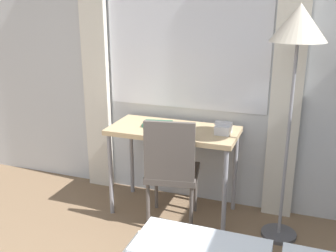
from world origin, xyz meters
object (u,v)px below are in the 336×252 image
Objects in this scene: desk at (174,137)px; desk_chair at (172,167)px; telephone at (224,128)px; standing_lamp at (298,39)px; book at (158,124)px.

desk_chair is (0.05, -0.21, -0.17)m from desk.
desk_chair is at bearing -147.53° from telephone.
desk is at bearing 174.59° from standing_lamp.
standing_lamp is 11.78× the size of telephone.
telephone is (0.35, 0.22, 0.29)m from desk_chair.
desk is 4.00× the size of book.
telephone reaches higher than book.
standing_lamp is at bearing -6.49° from book.
desk is 7.12× the size of telephone.
book is (-0.56, 0.02, -0.03)m from telephone.
desk_chair is 0.41m from book.
book is (-1.05, 0.12, -0.73)m from standing_lamp.
desk_chair reaches higher than book.
desk_chair is at bearing -171.81° from standing_lamp.
desk_chair is 1.30m from standing_lamp.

